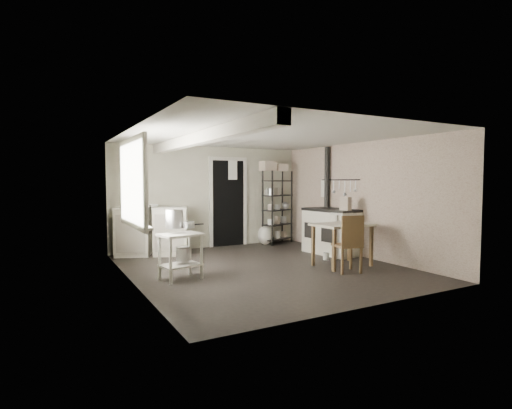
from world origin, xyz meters
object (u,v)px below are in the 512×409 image
shelf_rack (277,205)px  work_table (342,245)px  prep_table (181,254)px  chair (347,243)px  base_cabinets (152,233)px  flour_sack (265,235)px  stove (332,233)px  stockpot (174,219)px

shelf_rack → work_table: shelf_rack is taller
prep_table → chair: (2.60, -0.86, 0.08)m
base_cabinets → flour_sack: size_ratio=3.32×
work_table → flour_sack: (-0.02, 2.73, -0.14)m
shelf_rack → flour_sack: 0.79m
prep_table → stove: size_ratio=0.60×
stove → prep_table: bearing=-176.8°
prep_table → stove: bearing=9.5°
prep_table → chair: 2.74m
stove → chair: chair is taller
stockpot → shelf_rack: shelf_rack is taller
stockpot → chair: 2.87m
stove → chair: 1.68m
prep_table → stockpot: 0.55m
flour_sack → prep_table: bearing=-141.2°
stockpot → stove: bearing=7.8°
prep_table → shelf_rack: (3.19, 2.31, 0.55)m
stockpot → base_cabinets: stockpot is taller
stockpot → flour_sack: bearing=37.0°
work_table → flour_sack: size_ratio=2.21×
stove → flour_sack: (-0.63, 1.70, -0.20)m
work_table → stockpot: bearing=169.4°
stove → work_table: (-0.61, -1.02, -0.06)m
base_cabinets → shelf_rack: (3.06, 0.04, 0.49)m
stove → work_table: bearing=-127.1°
base_cabinets → flour_sack: base_cabinets is taller
work_table → stove: bearing=59.1°
base_cabinets → work_table: bearing=-23.1°
stockpot → shelf_rack: 3.94m
stove → base_cabinets: bearing=146.8°
chair → base_cabinets: bearing=141.9°
base_cabinets → stove: size_ratio=1.26×
stockpot → chair: bearing=-19.8°
base_cabinets → shelf_rack: 3.10m
stockpot → base_cabinets: size_ratio=0.19×
stockpot → work_table: size_ratio=0.29×
stove → flour_sack: size_ratio=2.64×
prep_table → flour_sack: 3.64m
shelf_rack → work_table: 2.83m
stove → flour_sack: 1.83m
stove → chair: size_ratio=1.24×
prep_table → chair: chair is taller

